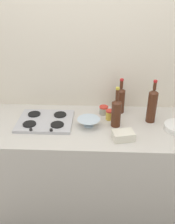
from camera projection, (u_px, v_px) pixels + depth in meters
name	position (u px, v px, depth m)	size (l,w,h in m)	color
ground_plane	(88.00, 203.00, 2.43)	(6.00, 6.00, 0.00)	#47423D
counter_block	(88.00, 167.00, 2.22)	(1.80, 0.70, 0.90)	beige
backsplash_panel	(89.00, 68.00, 2.17)	(1.90, 0.06, 2.52)	beige
stovetop_hob	(45.00, 121.00, 2.04)	(0.45, 0.37, 0.04)	#B2B2B7
wine_bottle_leftmost	(152.00, 105.00, 1.99)	(0.08, 0.08, 0.36)	#472314
wine_bottle_mid_left	(116.00, 112.00, 1.94)	(0.08, 0.08, 0.33)	#472314
wine_bottle_mid_right	(120.00, 99.00, 2.15)	(0.08, 0.08, 0.31)	#472314
mixing_bowl	(89.00, 122.00, 1.98)	(0.18, 0.18, 0.06)	silver
butter_dish	(123.00, 135.00, 1.81)	(0.15, 0.11, 0.06)	silver
condiment_jar_front	(109.00, 115.00, 2.07)	(0.06, 0.06, 0.09)	gold
condiment_jar_rear	(104.00, 110.00, 2.16)	(0.08, 0.08, 0.07)	#9E998C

